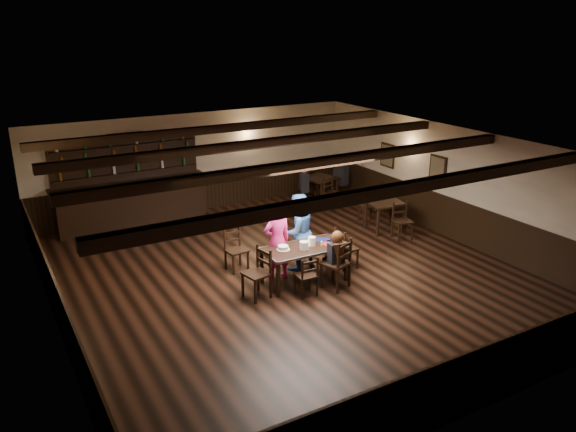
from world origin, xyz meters
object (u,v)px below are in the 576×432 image
chair_near_right (340,260)px  woman_pink (277,241)px  dining_table (304,250)px  cake (283,248)px  bar_counter (131,197)px  chair_near_left (308,274)px  man_blue (297,232)px

chair_near_right → woman_pink: 1.33m
chair_near_right → woman_pink: bearing=129.0°
dining_table → chair_near_right: size_ratio=1.64×
dining_table → cake: (-0.43, 0.09, 0.11)m
woman_pink → bar_counter: (-1.68, 4.72, -0.09)m
woman_pink → bar_counter: bearing=-69.7°
dining_table → chair_near_left: size_ratio=2.08×
dining_table → chair_near_right: chair_near_right is taller
chair_near_left → man_blue: man_blue is taller
woman_pink → chair_near_left: bearing=97.5°
dining_table → chair_near_left: chair_near_left is taller
woman_pink → cake: size_ratio=6.22×
dining_table → cake: size_ratio=6.46×
dining_table → man_blue: (0.21, 0.63, 0.15)m
dining_table → cake: cake is taller
woman_pink → cake: 0.32m
woman_pink → dining_table: bearing=134.6°
dining_table → chair_near_left: 0.68m
cake → bar_counter: size_ratio=0.07×
woman_pink → cake: (-0.04, -0.32, -0.02)m
chair_near_right → woman_pink: size_ratio=0.63×
dining_table → chair_near_left: (-0.28, -0.58, -0.21)m
dining_table → woman_pink: 0.58m
chair_near_left → woman_pink: 1.05m
chair_near_left → man_blue: bearing=68.1°
dining_table → woman_pink: (-0.39, 0.41, 0.13)m
cake → woman_pink: bearing=82.9°
chair_near_left → dining_table: bearing=64.7°
dining_table → woman_pink: bearing=133.9°
chair_near_left → woman_pink: bearing=96.7°
man_blue → cake: size_ratio=6.31×
man_blue → chair_near_left: bearing=63.9°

